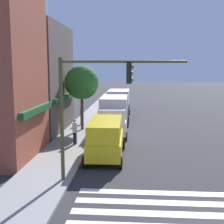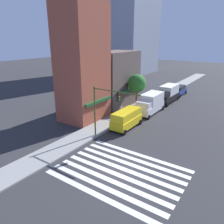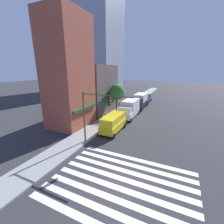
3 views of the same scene
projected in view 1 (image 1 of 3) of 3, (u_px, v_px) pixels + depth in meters
name	position (u px, v px, depth m)	size (l,w,h in m)	color
storefront_row	(14.00, 56.00, 22.01)	(15.34, 5.30, 15.61)	#9E4C38
traffic_signal	(92.00, 97.00, 14.55)	(0.32, 5.88, 6.03)	#474C1E
van_yellow	(106.00, 137.00, 19.23)	(5.03, 2.22, 2.34)	yellow
box_truck_white	(114.00, 114.00, 26.28)	(6.22, 2.42, 3.04)	white
box_truck_black	(118.00, 104.00, 33.51)	(6.22, 2.42, 3.04)	black
suv_blue	(121.00, 102.00, 39.71)	(4.71, 2.12, 1.94)	navy
pedestrian_grey_coat	(82.00, 115.00, 29.46)	(0.32, 0.32, 1.77)	#23232D
pedestrian_white_shirt	(75.00, 131.00, 21.97)	(0.32, 0.32, 1.77)	#23232D
street_tree	(82.00, 83.00, 26.68)	(2.92, 2.92, 5.55)	brown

